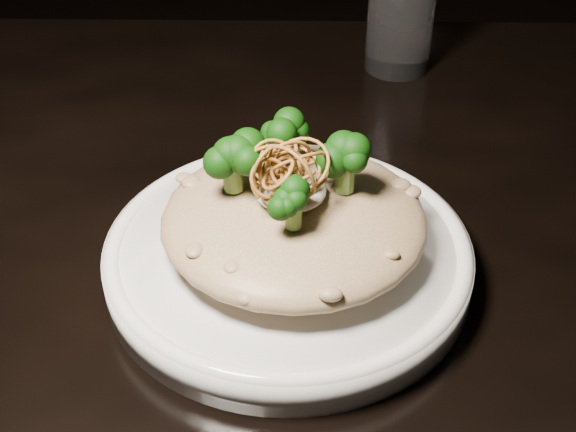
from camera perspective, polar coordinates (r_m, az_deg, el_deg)
The scene contains 7 objects.
table at distance 0.72m, azimuth 7.41°, elevation -5.83°, with size 1.10×0.80×0.75m.
plate at distance 0.60m, azimuth 0.00°, elevation -3.09°, with size 0.27×0.27×0.03m, color white.
risotto at distance 0.58m, azimuth 0.43°, elevation -0.24°, with size 0.19×0.19×0.04m, color brown.
broccoli at distance 0.56m, azimuth 0.27°, elevation 3.50°, with size 0.13×0.13×0.05m, color black, non-canonical shape.
cheese at distance 0.56m, azimuth 0.16°, elevation 1.84°, with size 0.05×0.05×0.01m, color white.
shallots at distance 0.54m, azimuth -0.45°, elevation 3.67°, with size 0.05×0.05×0.03m, color brown, non-canonical shape.
drinking_glass at distance 0.87m, azimuth 8.02°, elevation 14.03°, with size 0.07×0.07×0.12m, color white.
Camera 1 is at (-0.08, -0.52, 1.16)m, focal length 50.00 mm.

